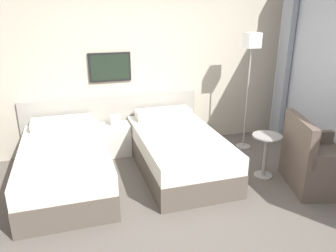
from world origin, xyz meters
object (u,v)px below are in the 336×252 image
bed_near_door (65,165)px  nightstand (116,139)px  floor_lamp (251,55)px  side_table (266,148)px  armchair (317,165)px  bed_near_window (178,151)px

bed_near_door → nightstand: size_ratio=3.07×
floor_lamp → side_table: floor_lamp is taller
armchair → side_table: bearing=66.0°
bed_near_door → side_table: bearing=-11.9°
bed_near_door → nightstand: bed_near_door is taller
bed_near_window → floor_lamp: (1.31, 0.44, 1.25)m
bed_near_window → side_table: 1.21m
nightstand → floor_lamp: bearing=-9.0°
nightstand → floor_lamp: (2.09, -0.33, 1.27)m
bed_near_door → bed_near_window: 1.54m
bed_near_door → bed_near_window: (1.54, 0.00, 0.00)m
nightstand → side_table: nightstand is taller
side_table → bed_near_door: bearing=168.1°
bed_near_window → side_table: bearing=-27.1°
floor_lamp → armchair: floor_lamp is taller
bed_near_door → side_table: size_ratio=3.29×
bed_near_window → nightstand: size_ratio=3.07×
side_table → armchair: size_ratio=0.57×
side_table → floor_lamp: bearing=76.2°
nightstand → floor_lamp: size_ratio=0.35×
side_table → armchair: 0.66m
side_table → bed_near_window: bearing=152.9°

